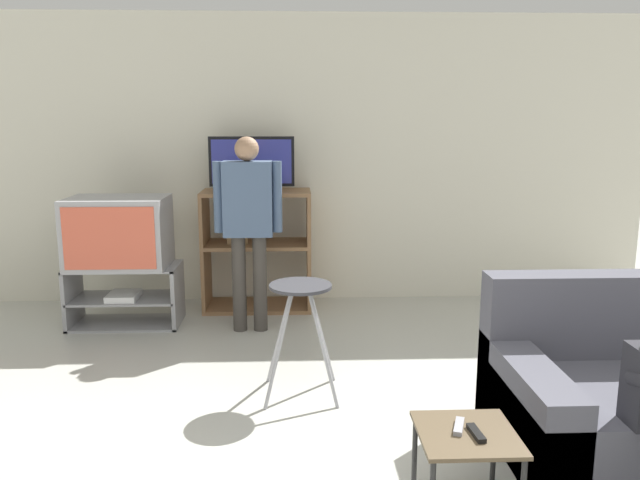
# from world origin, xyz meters

# --- Properties ---
(wall_back) EXTENTS (6.40, 0.06, 2.60)m
(wall_back) POSITION_xyz_m (0.00, 3.87, 1.30)
(wall_back) COLOR silver
(wall_back) RESTS_ON ground_plane
(tv_stand) EXTENTS (0.89, 0.45, 0.50)m
(tv_stand) POSITION_xyz_m (-1.47, 3.13, 0.25)
(tv_stand) COLOR #939399
(tv_stand) RESTS_ON ground_plane
(television_main) EXTENTS (0.78, 0.55, 0.57)m
(television_main) POSITION_xyz_m (-1.49, 3.11, 0.78)
(television_main) COLOR #9E9EA3
(television_main) RESTS_ON tv_stand
(media_shelf) EXTENTS (0.95, 0.48, 1.06)m
(media_shelf) POSITION_xyz_m (-0.41, 3.56, 0.54)
(media_shelf) COLOR #8E6642
(media_shelf) RESTS_ON ground_plane
(television_flat) EXTENTS (0.74, 0.20, 0.47)m
(television_flat) POSITION_xyz_m (-0.44, 3.56, 1.28)
(television_flat) COLOR black
(television_flat) RESTS_ON media_shelf
(folding_stool) EXTENTS (0.45, 0.42, 0.71)m
(folding_stool) POSITION_xyz_m (-0.04, 1.74, 0.58)
(folding_stool) COLOR #99999E
(folding_stool) RESTS_ON ground_plane
(snack_table) EXTENTS (0.41, 0.41, 0.38)m
(snack_table) POSITION_xyz_m (0.65, 0.53, 0.33)
(snack_table) COLOR brown
(snack_table) RESTS_ON ground_plane
(remote_control_black) EXTENTS (0.05, 0.15, 0.02)m
(remote_control_black) POSITION_xyz_m (0.68, 0.50, 0.39)
(remote_control_black) COLOR black
(remote_control_black) RESTS_ON snack_table
(remote_control_white) EXTENTS (0.08, 0.15, 0.02)m
(remote_control_white) POSITION_xyz_m (0.62, 0.56, 0.39)
(remote_control_white) COLOR gray
(remote_control_white) RESTS_ON snack_table
(person_standing_adult) EXTENTS (0.53, 0.20, 1.55)m
(person_standing_adult) POSITION_xyz_m (-0.44, 2.95, 0.93)
(person_standing_adult) COLOR #3D3833
(person_standing_adult) RESTS_ON ground_plane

